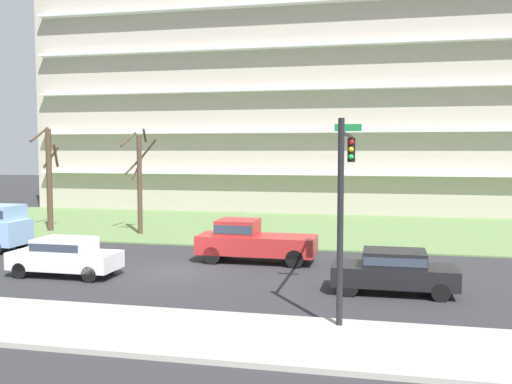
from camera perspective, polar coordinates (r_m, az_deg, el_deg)
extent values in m
plane|color=#2D2D30|center=(24.86, -8.12, -7.78)|extent=(160.00, 160.00, 0.00)
cube|color=#ADA89E|center=(17.81, -17.42, -12.56)|extent=(80.00, 4.00, 0.15)
cube|color=#66844C|center=(38.08, -0.69, -3.47)|extent=(80.00, 16.00, 0.08)
cube|color=#B2A899|center=(51.92, 2.93, 9.48)|extent=(41.81, 12.49, 19.78)
cube|color=silver|center=(45.16, 1.49, 1.89)|extent=(40.14, 0.90, 0.24)
cube|color=silver|center=(45.14, 1.50, 6.08)|extent=(40.14, 0.90, 0.24)
cube|color=silver|center=(45.37, 1.51, 10.24)|extent=(40.14, 0.90, 0.24)
cube|color=silver|center=(45.83, 1.52, 14.34)|extent=(40.14, 0.90, 0.24)
cube|color=silver|center=(46.52, 1.53, 18.34)|extent=(40.14, 0.90, 0.24)
cylinder|color=#4C3828|center=(37.95, -19.99, 1.08)|extent=(0.35, 0.35, 6.45)
cylinder|color=#4C3828|center=(38.43, -20.88, 5.41)|extent=(0.48, 1.54, 1.02)
cylinder|color=#4C3828|center=(38.35, -19.86, 3.27)|extent=(1.06, 0.45, 1.38)
cylinder|color=#4C3828|center=(37.80, -19.41, 3.48)|extent=(0.48, 1.00, 1.51)
cylinder|color=#4C3828|center=(35.05, -11.57, 0.67)|extent=(0.30, 0.30, 6.04)
cylinder|color=#4C3828|center=(35.56, -10.93, 4.00)|extent=(1.51, 0.47, 1.56)
cylinder|color=#4C3828|center=(35.52, -12.14, 2.61)|extent=(0.83, 1.18, 1.13)
cylinder|color=#4C3828|center=(34.93, -11.09, 5.60)|extent=(0.30, 0.80, 0.82)
cylinder|color=#4C3828|center=(35.42, -12.67, 5.16)|extent=(0.40, 1.58, 0.94)
cylinder|color=#4C3828|center=(35.25, -11.92, 2.03)|extent=(0.44, 0.72, 0.97)
cube|color=black|center=(21.23, 13.65, -8.09)|extent=(4.41, 1.82, 0.70)
cube|color=black|center=(21.11, 13.69, -6.43)|extent=(2.21, 1.66, 0.55)
cube|color=#2D3847|center=(21.11, 13.69, -6.43)|extent=(2.16, 1.70, 0.30)
cylinder|color=black|center=(22.16, 17.63, -8.58)|extent=(0.64, 0.22, 0.64)
cylinder|color=black|center=(20.63, 18.01, -9.54)|extent=(0.64, 0.22, 0.64)
cylinder|color=black|center=(22.10, 9.57, -8.47)|extent=(0.64, 0.22, 0.64)
cylinder|color=black|center=(20.57, 9.32, -9.43)|extent=(0.64, 0.22, 0.64)
cylinder|color=black|center=(32.28, -22.55, -4.63)|extent=(0.73, 0.24, 0.72)
cube|color=white|center=(24.68, -18.56, -6.46)|extent=(4.42, 1.85, 0.70)
cube|color=white|center=(24.57, -18.59, -5.03)|extent=(2.22, 1.68, 0.55)
cube|color=#2D3847|center=(24.57, -18.59, -5.03)|extent=(2.17, 1.71, 0.30)
cylinder|color=black|center=(24.66, -14.50, -7.21)|extent=(0.64, 0.23, 0.64)
cylinder|color=black|center=(23.31, -16.31, -7.92)|extent=(0.64, 0.23, 0.64)
cylinder|color=black|center=(26.21, -20.52, -6.67)|extent=(0.64, 0.23, 0.64)
cylinder|color=black|center=(24.94, -22.54, -7.27)|extent=(0.64, 0.23, 0.64)
cube|color=#B22828|center=(26.21, 0.10, -5.27)|extent=(5.42, 2.04, 0.85)
cube|color=#B22828|center=(26.30, -1.82, -3.53)|extent=(1.81, 1.85, 0.70)
cube|color=#2D3847|center=(26.30, -1.82, -3.53)|extent=(1.78, 1.89, 0.38)
cylinder|color=black|center=(25.92, -4.45, -6.35)|extent=(0.80, 0.23, 0.80)
cylinder|color=black|center=(27.60, -3.34, -5.69)|extent=(0.80, 0.23, 0.80)
cylinder|color=black|center=(25.07, 3.89, -6.71)|extent=(0.80, 0.23, 0.80)
cylinder|color=black|center=(26.80, 4.49, -6.00)|extent=(0.80, 0.23, 0.80)
cylinder|color=black|center=(16.33, 8.44, -3.32)|extent=(0.18, 0.18, 6.06)
cylinder|color=black|center=(19.09, 9.14, 5.67)|extent=(0.12, 5.82, 0.12)
cube|color=black|center=(21.69, 9.53, 4.17)|extent=(0.28, 0.28, 0.90)
sphere|color=red|center=(21.54, 9.52, 4.97)|extent=(0.20, 0.20, 0.20)
sphere|color=#F2A519|center=(21.54, 9.51, 4.23)|extent=(0.20, 0.20, 0.20)
sphere|color=green|center=(21.54, 9.50, 3.48)|extent=(0.20, 0.20, 0.20)
cube|color=#197238|center=(19.39, 9.20, 6.39)|extent=(0.90, 0.04, 0.24)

